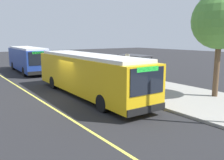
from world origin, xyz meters
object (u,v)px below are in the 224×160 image
(waiting_bench, at_px, (139,79))
(pedestrian_commuter, at_px, (114,76))
(route_sign_post, at_px, (128,68))
(transit_bus_second, at_px, (28,59))
(transit_bus_main, at_px, (88,73))

(waiting_bench, relative_size, pedestrian_commuter, 0.95)
(waiting_bench, height_order, route_sign_post, route_sign_post)
(transit_bus_second, distance_m, waiting_bench, 14.99)
(transit_bus_main, bearing_deg, transit_bus_second, 179.44)
(route_sign_post, xyz_separation_m, pedestrian_commuter, (-1.81, 0.14, -0.84))
(route_sign_post, bearing_deg, waiting_bench, 123.80)
(transit_bus_main, xyz_separation_m, pedestrian_commuter, (-0.50, 2.67, -0.50))
(transit_bus_second, height_order, route_sign_post, same)
(transit_bus_main, relative_size, pedestrian_commuter, 7.32)
(waiting_bench, relative_size, route_sign_post, 0.57)
(transit_bus_main, xyz_separation_m, waiting_bench, (-0.55, 5.31, -0.99))
(transit_bus_second, height_order, waiting_bench, transit_bus_second)
(waiting_bench, distance_m, pedestrian_commuter, 2.69)
(route_sign_post, bearing_deg, pedestrian_commuter, 175.67)
(transit_bus_main, relative_size, transit_bus_second, 1.18)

